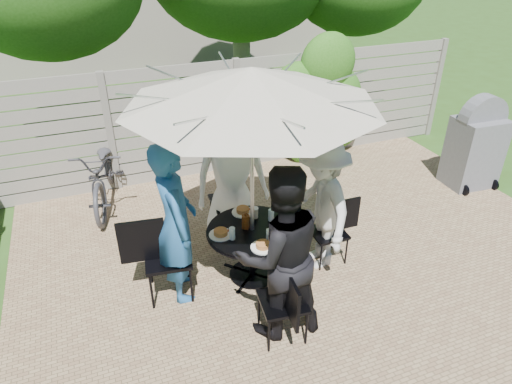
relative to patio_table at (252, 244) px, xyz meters
name	(u,v)px	position (x,y,z in m)	size (l,w,h in m)	color
patio_table	(252,244)	(0.00, 0.00, 0.00)	(1.07, 1.07, 0.66)	black
umbrella	(252,86)	(0.00, 0.00, 1.82)	(2.68, 2.68, 2.46)	silver
chair_back	(230,213)	(0.06, 0.96, -0.16)	(0.49, 0.72, 0.99)	black
person_back	(232,175)	(0.05, 0.83, 0.47)	(0.91, 0.59, 1.86)	white
chair_left	(168,272)	(-0.97, 0.06, -0.16)	(0.75, 0.55, 1.00)	black
person_left	(176,223)	(-0.83, 0.05, 0.46)	(0.67, 0.44, 1.83)	#225A94
chair_front	(283,316)	(-0.06, -0.96, -0.19)	(0.48, 0.67, 0.90)	black
person_front	(280,255)	(-0.05, -0.83, 0.45)	(0.89, 0.69, 1.83)	black
chair_right	(328,243)	(0.96, -0.06, -0.21)	(0.60, 0.40, 0.82)	black
person_right	(321,205)	(0.83, -0.05, 0.35)	(1.05, 0.60, 1.63)	silver
plate_back	(243,211)	(0.02, 0.36, 0.22)	(0.26, 0.26, 0.06)	white
plate_left	(221,233)	(-0.36, 0.02, 0.22)	(0.26, 0.26, 0.06)	white
plate_front	(263,246)	(-0.02, -0.36, 0.22)	(0.26, 0.26, 0.06)	white
plate_right	(283,222)	(0.36, -0.02, 0.22)	(0.26, 0.26, 0.06)	white
plate_extra	(277,240)	(0.16, -0.31, 0.22)	(0.24, 0.24, 0.06)	white
glass_left	(232,233)	(-0.27, -0.09, 0.27)	(0.07, 0.07, 0.14)	silver
glass_front	(269,235)	(0.09, -0.27, 0.27)	(0.07, 0.07, 0.14)	silver
glass_right	(271,215)	(0.27, 0.09, 0.27)	(0.07, 0.07, 0.14)	silver
syrup_jug	(246,222)	(-0.06, 0.05, 0.28)	(0.09, 0.09, 0.16)	#59280C
coffee_cup	(255,213)	(0.11, 0.21, 0.26)	(0.08, 0.08, 0.12)	#C6B293
bicycle	(105,173)	(-1.37, 2.34, 0.03)	(0.66, 1.88, 0.99)	#333338
bbq_grill	(475,146)	(3.99, 0.82, 0.21)	(0.75, 0.60, 1.47)	slate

